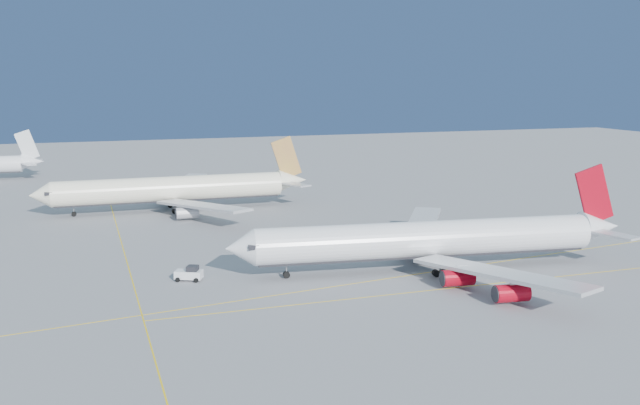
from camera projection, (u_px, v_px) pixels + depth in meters
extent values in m
plane|color=slate|center=(386.00, 267.00, 116.58)|extent=(500.00, 500.00, 0.00)
cube|color=yellow|center=(456.00, 288.00, 105.12)|extent=(90.00, 0.18, 0.02)
cube|color=yellow|center=(402.00, 276.00, 110.99)|extent=(118.86, 16.88, 0.02)
cube|color=yellow|center=(122.00, 245.00, 131.83)|extent=(0.18, 140.00, 0.02)
cylinder|color=white|center=(426.00, 239.00, 113.86)|extent=(55.49, 12.16, 5.72)
cone|color=white|center=(240.00, 248.00, 107.72)|extent=(5.08, 6.20, 5.72)
cone|color=white|center=(600.00, 227.00, 120.15)|extent=(7.49, 6.20, 5.43)
cube|color=black|center=(252.00, 244.00, 108.01)|extent=(2.20, 5.58, 0.69)
cube|color=#B7B7BC|center=(499.00, 273.00, 99.75)|extent=(14.22, 28.66, 0.54)
cube|color=#B7B7BC|center=(421.00, 227.00, 130.57)|extent=(19.73, 26.79, 0.54)
cube|color=#9F0616|center=(594.00, 195.00, 118.87)|extent=(7.58, 1.33, 10.43)
cylinder|color=gray|center=(286.00, 268.00, 109.80)|extent=(0.24, 0.24, 2.27)
cylinder|color=black|center=(286.00, 275.00, 110.00)|extent=(1.16, 0.81, 1.08)
cylinder|color=gray|center=(440.00, 266.00, 110.78)|extent=(0.32, 0.32, 2.27)
cylinder|color=black|center=(440.00, 273.00, 110.98)|extent=(1.18, 1.01, 1.08)
cylinder|color=gray|center=(422.00, 253.00, 118.56)|extent=(0.32, 0.32, 2.27)
cylinder|color=black|center=(422.00, 260.00, 118.76)|extent=(1.18, 1.01, 1.08)
cylinder|color=#9F0616|center=(458.00, 278.00, 104.21)|extent=(4.99, 3.00, 2.46)
cylinder|color=#9F0616|center=(512.00, 293.00, 96.82)|extent=(4.99, 3.00, 2.46)
cylinder|color=#9F0616|center=(409.00, 244.00, 125.12)|extent=(4.99, 3.00, 2.46)
cylinder|color=#9F0616|center=(415.00, 232.00, 134.24)|extent=(4.99, 3.00, 2.46)
cylinder|color=white|center=(170.00, 189.00, 164.05)|extent=(51.85, 5.78, 5.68)
cone|color=white|center=(40.00, 195.00, 155.18)|extent=(4.50, 5.69, 5.68)
cone|color=white|center=(292.00, 180.00, 173.23)|extent=(6.99, 5.41, 5.40)
cube|color=black|center=(49.00, 192.00, 155.67)|extent=(1.61, 5.40, 0.70)
cube|color=#B7B7BC|center=(202.00, 206.00, 151.24)|extent=(16.81, 27.35, 0.55)
cube|color=#B7B7BC|center=(182.00, 185.00, 180.45)|extent=(16.90, 27.32, 0.55)
cube|color=#A56E3D|center=(286.00, 158.00, 171.78)|extent=(7.67, 0.46, 10.55)
cylinder|color=gray|center=(74.00, 209.00, 157.95)|extent=(0.24, 0.24, 2.29)
cylinder|color=black|center=(74.00, 214.00, 158.15)|extent=(1.10, 0.70, 1.10)
cylinder|color=gray|center=(177.00, 206.00, 161.21)|extent=(0.32, 0.32, 2.29)
cylinder|color=black|center=(178.00, 211.00, 161.41)|extent=(1.10, 0.90, 1.10)
cylinder|color=gray|center=(173.00, 200.00, 168.74)|extent=(0.32, 0.32, 2.29)
cylinder|color=black|center=(173.00, 205.00, 168.94)|extent=(1.10, 0.90, 1.10)
cylinder|color=#B7B7BC|center=(187.00, 213.00, 153.27)|extent=(4.79, 2.50, 2.49)
cylinder|color=#B7B7BC|center=(172.00, 194.00, 177.27)|extent=(4.79, 2.50, 2.49)
cone|color=white|center=(33.00, 162.00, 215.77)|extent=(6.62, 5.21, 4.80)
cube|color=silver|center=(27.00, 145.00, 214.55)|extent=(6.95, 0.86, 9.54)
cube|color=white|center=(189.00, 274.00, 108.74)|extent=(4.56, 3.57, 1.22)
cube|color=black|center=(193.00, 269.00, 108.52)|extent=(2.21, 2.26, 0.92)
cylinder|color=black|center=(178.00, 280.00, 107.94)|extent=(0.80, 0.63, 0.71)
cylinder|color=black|center=(182.00, 276.00, 110.04)|extent=(0.80, 0.63, 0.71)
cylinder|color=black|center=(196.00, 280.00, 107.64)|extent=(0.80, 0.63, 0.71)
cylinder|color=black|center=(200.00, 276.00, 109.74)|extent=(0.80, 0.63, 0.71)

